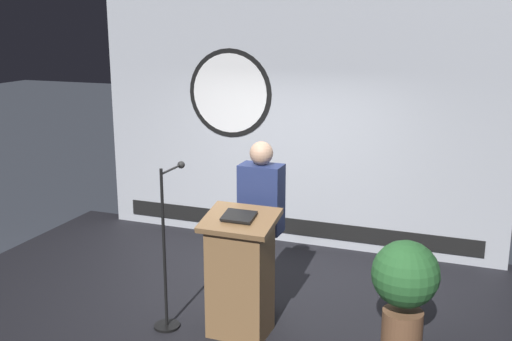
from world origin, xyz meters
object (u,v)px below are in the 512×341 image
Objects in this scene: microphone_stand at (168,271)px; potted_plant at (405,283)px; podium at (240,275)px; speaker_person at (261,227)px.

microphone_stand reaches higher than potted_plant.
speaker_person is at bearing 87.27° from podium.
microphone_stand is at bearing -171.71° from podium.
speaker_person is 1.11× the size of microphone_stand.
podium is at bearing 8.29° from microphone_stand.
speaker_person is 0.97m from microphone_stand.
speaker_person reaches higher than podium.
podium is 0.69m from microphone_stand.
podium is 1.44m from potted_plant.
potted_plant is (2.08, 0.45, 0.03)m from microphone_stand.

